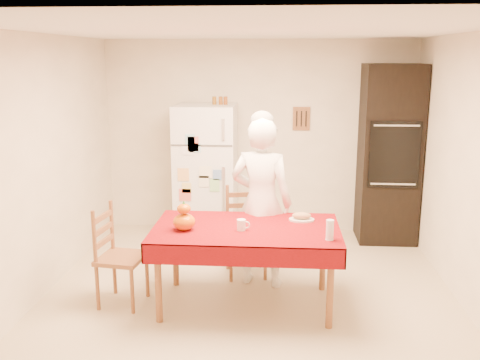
# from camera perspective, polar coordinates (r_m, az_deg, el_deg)

# --- Properties ---
(floor) EXTENTS (4.50, 4.50, 0.00)m
(floor) POSITION_cam_1_polar(r_m,az_deg,el_deg) (5.23, 0.90, -12.82)
(floor) COLOR #C8B991
(floor) RESTS_ON ground
(room_shell) EXTENTS (4.02, 4.52, 2.51)m
(room_shell) POSITION_cam_1_polar(r_m,az_deg,el_deg) (4.76, 0.98, 5.06)
(room_shell) COLOR white
(room_shell) RESTS_ON ground
(refrigerator) EXTENTS (0.75, 0.74, 1.70)m
(refrigerator) POSITION_cam_1_polar(r_m,az_deg,el_deg) (6.80, -3.63, 0.85)
(refrigerator) COLOR white
(refrigerator) RESTS_ON floor
(oven_cabinet) EXTENTS (0.70, 0.62, 2.20)m
(oven_cabinet) POSITION_cam_1_polar(r_m,az_deg,el_deg) (6.87, 15.62, 2.65)
(oven_cabinet) COLOR black
(oven_cabinet) RESTS_ON floor
(dining_table) EXTENTS (1.70, 1.00, 0.76)m
(dining_table) POSITION_cam_1_polar(r_m,az_deg,el_deg) (4.91, 0.66, -5.84)
(dining_table) COLOR brown
(dining_table) RESTS_ON floor
(chair_far) EXTENTS (0.49, 0.48, 0.95)m
(chair_far) POSITION_cam_1_polar(r_m,az_deg,el_deg) (5.71, 0.56, -5.06)
(chair_far) COLOR brown
(chair_far) RESTS_ON floor
(chair_left) EXTENTS (0.45, 0.47, 0.95)m
(chair_left) POSITION_cam_1_polar(r_m,az_deg,el_deg) (5.15, -13.19, -7.46)
(chair_left) COLOR brown
(chair_left) RESTS_ON floor
(seated_woman) EXTENTS (0.70, 0.54, 1.72)m
(seated_woman) POSITION_cam_1_polar(r_m,az_deg,el_deg) (5.34, 2.29, -2.43)
(seated_woman) COLOR white
(seated_woman) RESTS_ON floor
(coffee_mug) EXTENTS (0.08, 0.08, 0.10)m
(coffee_mug) POSITION_cam_1_polar(r_m,az_deg,el_deg) (4.80, 0.14, -4.81)
(coffee_mug) COLOR white
(coffee_mug) RESTS_ON dining_table
(pumpkin_lower) EXTENTS (0.20, 0.20, 0.15)m
(pumpkin_lower) POSITION_cam_1_polar(r_m,az_deg,el_deg) (4.83, -5.97, -4.45)
(pumpkin_lower) COLOR #EB4605
(pumpkin_lower) RESTS_ON dining_table
(pumpkin_upper) EXTENTS (0.12, 0.12, 0.09)m
(pumpkin_upper) POSITION_cam_1_polar(r_m,az_deg,el_deg) (4.79, -6.01, -3.07)
(pumpkin_upper) COLOR #D14104
(pumpkin_upper) RESTS_ON pumpkin_lower
(wine_glass) EXTENTS (0.07, 0.07, 0.18)m
(wine_glass) POSITION_cam_1_polar(r_m,az_deg,el_deg) (4.60, 9.57, -5.27)
(wine_glass) COLOR white
(wine_glass) RESTS_ON dining_table
(bread_plate) EXTENTS (0.24, 0.24, 0.02)m
(bread_plate) POSITION_cam_1_polar(r_m,az_deg,el_deg) (5.12, 6.59, -4.23)
(bread_plate) COLOR silver
(bread_plate) RESTS_ON dining_table
(bread_loaf) EXTENTS (0.18, 0.10, 0.06)m
(bread_loaf) POSITION_cam_1_polar(r_m,az_deg,el_deg) (5.10, 6.60, -3.79)
(bread_loaf) COLOR #97724A
(bread_loaf) RESTS_ON bread_plate
(spice_jar_left) EXTENTS (0.05, 0.05, 0.10)m
(spice_jar_left) POSITION_cam_1_polar(r_m,az_deg,el_deg) (6.70, -2.75, 8.47)
(spice_jar_left) COLOR brown
(spice_jar_left) RESTS_ON refrigerator
(spice_jar_mid) EXTENTS (0.05, 0.05, 0.10)m
(spice_jar_mid) POSITION_cam_1_polar(r_m,az_deg,el_deg) (6.69, -2.07, 8.47)
(spice_jar_mid) COLOR brown
(spice_jar_mid) RESTS_ON refrigerator
(spice_jar_right) EXTENTS (0.05, 0.05, 0.10)m
(spice_jar_right) POSITION_cam_1_polar(r_m,az_deg,el_deg) (6.69, -1.56, 8.47)
(spice_jar_right) COLOR brown
(spice_jar_right) RESTS_ON refrigerator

